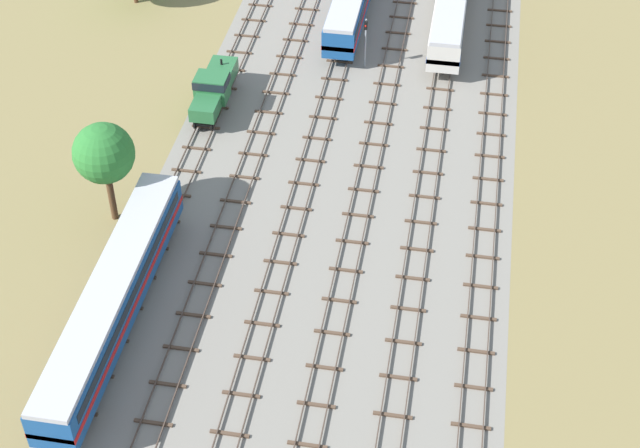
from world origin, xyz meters
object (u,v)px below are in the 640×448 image
(shunter_loco_far_left_mid, at_px, (213,87))
(signal_post_nearest, at_px, (366,37))
(diesel_railcar_centre_right_midfar, at_px, (451,3))
(passenger_coach_far_left_near, at_px, (113,297))

(shunter_loco_far_left_mid, bearing_deg, signal_post_nearest, 36.18)
(shunter_loco_far_left_mid, bearing_deg, diesel_railcar_centre_right_midfar, 41.96)
(shunter_loco_far_left_mid, relative_size, signal_post_nearest, 1.76)
(signal_post_nearest, bearing_deg, diesel_railcar_centre_right_midfar, 49.68)
(shunter_loco_far_left_mid, distance_m, diesel_railcar_centre_right_midfar, 25.26)
(signal_post_nearest, bearing_deg, passenger_coach_far_left_near, -108.92)
(signal_post_nearest, bearing_deg, shunter_loco_far_left_mid, -143.82)
(passenger_coach_far_left_near, xyz_separation_m, diesel_railcar_centre_right_midfar, (18.78, 42.53, -0.02))
(diesel_railcar_centre_right_midfar, bearing_deg, shunter_loco_far_left_mid, -138.04)
(passenger_coach_far_left_near, relative_size, shunter_loco_far_left_mid, 2.60)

